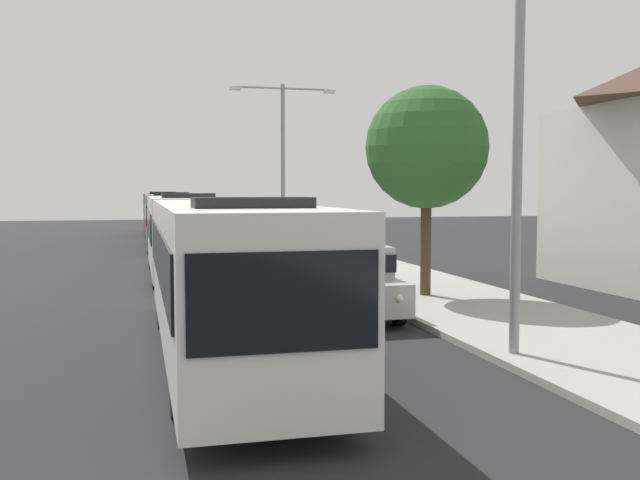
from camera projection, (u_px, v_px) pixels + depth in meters
The scene contains 8 objects.
bus_lead at pixel (225, 272), 14.30m from camera, with size 2.58×12.13×3.21m.
bus_second_in_line at pixel (183, 233), 27.54m from camera, with size 2.58×10.61×3.21m.
bus_middle at pixel (169, 219), 40.28m from camera, with size 2.58×11.10×3.21m.
bus_fourth_in_line at pixel (161, 212), 53.27m from camera, with size 2.58×11.43×3.21m.
white_suv at pixel (350, 277), 18.84m from camera, with size 1.86×4.57×1.90m.
streetlamp_near at pixel (519, 97), 13.67m from camera, with size 6.01×0.28×8.02m.
streetlamp_mid at pixel (283, 151), 35.89m from camera, with size 5.34×0.28×8.41m.
roadside_tree at pixel (427, 148), 21.51m from camera, with size 3.67×3.67×6.28m.
Camera 1 is at (-2.95, -3.18, 3.31)m, focal length 40.44 mm.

